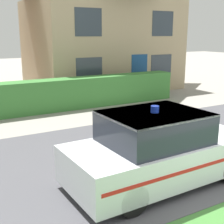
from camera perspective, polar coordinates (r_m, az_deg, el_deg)
name	(u,v)px	position (r m, az deg, el deg)	size (l,w,h in m)	color
road_strip	(133,153)	(8.54, 3.92, -7.52)	(28.00, 5.96, 0.01)	#4C4C51
garden_hedge	(49,96)	(13.23, -11.52, 2.94)	(12.24, 0.89, 1.31)	#3D7F38
police_car	(159,149)	(6.78, 8.53, -6.80)	(4.17, 1.90, 1.71)	black
house_right	(101,29)	(18.89, -2.03, 14.89)	(8.45, 6.17, 6.71)	tan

